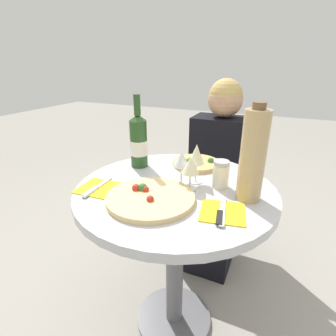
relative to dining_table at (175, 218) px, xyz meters
The scene contains 14 objects.
ground_plane 0.62m from the dining_table, ahead, with size 12.00×12.00×0.00m, color gray.
dining_table is the anchor object (origin of this frame).
chair_behind_diner 0.76m from the dining_table, 87.25° to the left, with size 0.39×0.39×0.91m.
seated_diner 0.60m from the dining_table, 86.59° to the left, with size 0.36×0.45×1.17m.
pizza_large 0.22m from the dining_table, 107.03° to the right, with size 0.33×0.33×0.05m.
pizza_small_far 0.31m from the dining_table, 90.77° to the left, with size 0.23×0.23×0.05m.
wine_bottle 0.40m from the dining_table, 150.57° to the left, with size 0.08×0.08×0.34m.
tall_carafe 0.43m from the dining_table, ahead, with size 0.09×0.09×0.36m.
sugar_shaker 0.28m from the dining_table, 23.68° to the left, with size 0.07×0.07×0.11m.
wine_glass_front_right 0.26m from the dining_table, ahead, with size 0.07×0.07×0.14m.
wine_glass_center 0.26m from the dining_table, 79.15° to the left, with size 0.07×0.07×0.14m.
wine_glass_back_right 0.29m from the dining_table, 52.80° to the left, with size 0.07×0.07×0.17m.
place_setting_left 0.35m from the dining_table, 152.74° to the right, with size 0.16×0.19×0.01m.
place_setting_right 0.30m from the dining_table, 28.63° to the right, with size 0.18×0.19×0.01m.
Camera 1 is at (0.37, -0.90, 1.26)m, focal length 28.00 mm.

